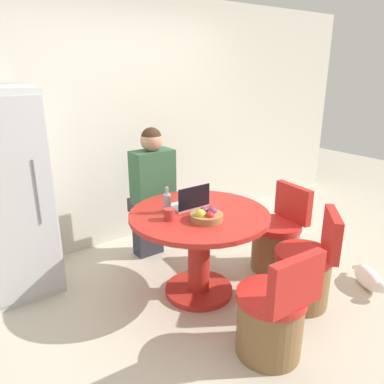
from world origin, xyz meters
name	(u,v)px	position (x,y,z in m)	size (l,w,h in m)	color
ground_plane	(222,303)	(0.00, 0.00, 0.00)	(12.00, 12.00, 0.00)	beige
wall_back	(123,124)	(0.00, 1.65, 1.30)	(7.00, 0.06, 2.60)	beige
refrigerator	(1,196)	(-1.33, 1.27, 0.87)	(0.70, 0.68, 1.74)	silver
dining_table	(199,239)	(-0.06, 0.24, 0.51)	(1.15, 1.15, 0.75)	#B2261E
chair_right_side	(277,241)	(0.81, 0.14, 0.28)	(0.48, 0.47, 0.82)	brown
chair_near_right_corner	(305,273)	(0.54, -0.39, 0.28)	(0.54, 0.54, 0.82)	brown
chair_near_camera	(272,319)	(-0.11, -0.63, 0.28)	(0.47, 0.47, 0.82)	brown
person_seated	(151,189)	(-0.05, 1.04, 0.74)	(0.40, 0.37, 1.35)	#2D2D38
laptop	(189,203)	(-0.06, 0.39, 0.79)	(0.31, 0.21, 0.20)	#B7B7BC
fruit_bowl	(206,216)	(-0.11, 0.08, 0.79)	(0.26, 0.26, 0.10)	olive
coffee_cup	(169,214)	(-0.34, 0.26, 0.80)	(0.09, 0.09, 0.09)	#B2332D
bottle	(167,203)	(-0.27, 0.39, 0.84)	(0.06, 0.06, 0.22)	#9999A3
cat	(369,278)	(1.20, -0.60, 0.09)	(0.32, 0.46, 0.18)	white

